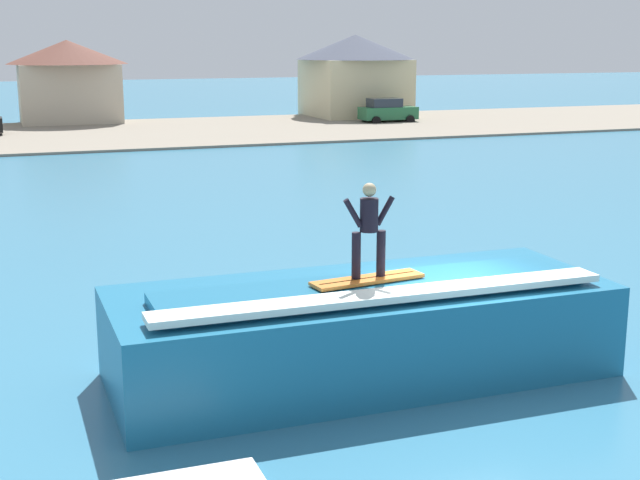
{
  "coord_description": "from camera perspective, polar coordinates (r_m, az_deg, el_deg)",
  "views": [
    {
      "loc": [
        -7.64,
        -13.73,
        6.0
      ],
      "look_at": [
        -1.6,
        2.65,
        2.09
      ],
      "focal_mm": 50.03,
      "sensor_mm": 36.0,
      "label": 1
    }
  ],
  "objects": [
    {
      "name": "house_small_cottage",
      "position": [
        68.63,
        -15.8,
        10.02
      ],
      "size": [
        8.67,
        8.67,
        6.06
      ],
      "color": "beige",
      "rests_on": "ground_plane"
    },
    {
      "name": "surfer",
      "position": [
        15.49,
        3.15,
        0.96
      ],
      "size": [
        0.96,
        0.32,
        1.67
      ],
      "color": "black",
      "rests_on": "surfboard"
    },
    {
      "name": "surfboard",
      "position": [
        15.65,
        3.06,
        -2.54
      ],
      "size": [
        2.13,
        0.76,
        0.06
      ],
      "color": "orange",
      "rests_on": "wave_crest"
    },
    {
      "name": "wave_crest",
      "position": [
        16.25,
        2.69,
        -5.73
      ],
      "size": [
        9.01,
        3.42,
        1.88
      ],
      "color": "#1B658C",
      "rests_on": "ground_plane"
    },
    {
      "name": "shoreline_bank",
      "position": [
        60.12,
        -12.91,
        6.66
      ],
      "size": [
        120.0,
        19.15,
        0.14
      ],
      "color": "gray",
      "rests_on": "ground_plane"
    },
    {
      "name": "house_gabled_white",
      "position": [
        71.7,
        2.26,
        10.71
      ],
      "size": [
        9.35,
        9.35,
        6.46
      ],
      "color": "beige",
      "rests_on": "ground_plane"
    },
    {
      "name": "ground_plane",
      "position": [
        16.82,
        8.36,
        -8.41
      ],
      "size": [
        260.0,
        260.0,
        0.0
      ],
      "primitive_type": "plane",
      "color": "teal"
    },
    {
      "name": "car_far_shore",
      "position": [
        66.61,
        4.32,
        8.25
      ],
      "size": [
        4.19,
        2.07,
        1.86
      ],
      "color": "#23663D",
      "rests_on": "ground_plane"
    }
  ]
}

